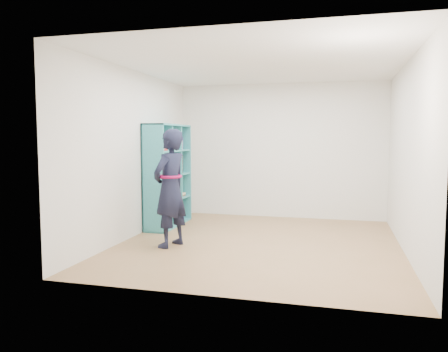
# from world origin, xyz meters

# --- Properties ---
(floor) EXTENTS (4.50, 4.50, 0.00)m
(floor) POSITION_xyz_m (0.00, 0.00, 0.00)
(floor) COLOR olive
(floor) RESTS_ON ground
(ceiling) EXTENTS (4.50, 4.50, 0.00)m
(ceiling) POSITION_xyz_m (0.00, 0.00, 2.60)
(ceiling) COLOR white
(ceiling) RESTS_ON wall_back
(wall_left) EXTENTS (0.02, 4.50, 2.60)m
(wall_left) POSITION_xyz_m (-2.00, 0.00, 1.30)
(wall_left) COLOR silver
(wall_left) RESTS_ON floor
(wall_right) EXTENTS (0.02, 4.50, 2.60)m
(wall_right) POSITION_xyz_m (2.00, 0.00, 1.30)
(wall_right) COLOR silver
(wall_right) RESTS_ON floor
(wall_back) EXTENTS (4.00, 0.02, 2.60)m
(wall_back) POSITION_xyz_m (0.00, 2.25, 1.30)
(wall_back) COLOR silver
(wall_back) RESTS_ON floor
(wall_front) EXTENTS (4.00, 0.02, 2.60)m
(wall_front) POSITION_xyz_m (0.00, -2.25, 1.30)
(wall_front) COLOR silver
(wall_front) RESTS_ON floor
(bookshelf) EXTENTS (0.39, 1.34, 1.79)m
(bookshelf) POSITION_xyz_m (-1.82, 0.89, 0.88)
(bookshelf) COLOR teal
(bookshelf) RESTS_ON floor
(person) EXTENTS (0.57, 0.70, 1.68)m
(person) POSITION_xyz_m (-1.20, -0.49, 0.84)
(person) COLOR black
(person) RESTS_ON floor
(smartphone) EXTENTS (0.04, 0.10, 0.14)m
(smartphone) POSITION_xyz_m (-1.31, -0.38, 0.95)
(smartphone) COLOR silver
(smartphone) RESTS_ON person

